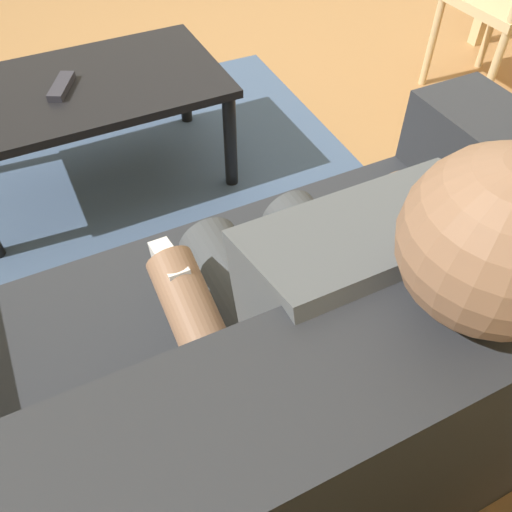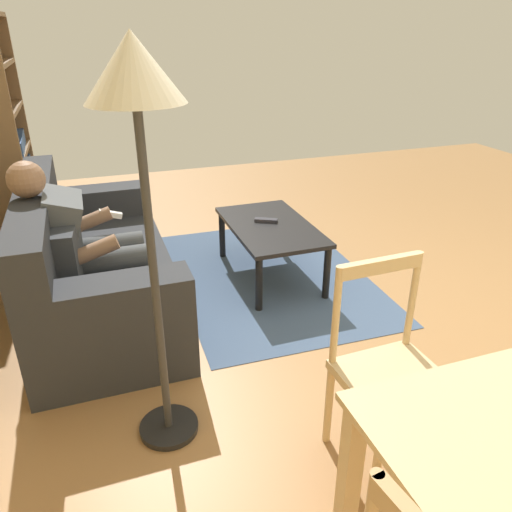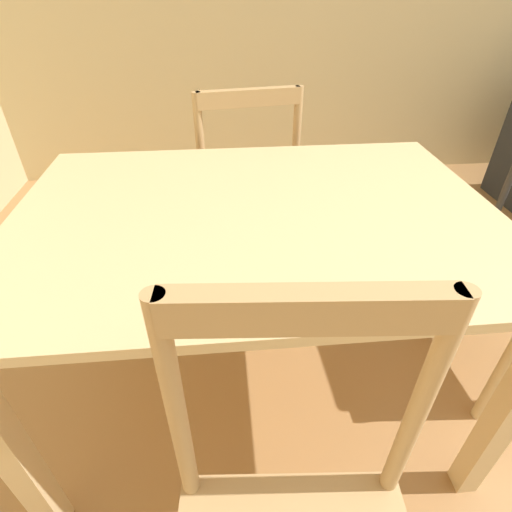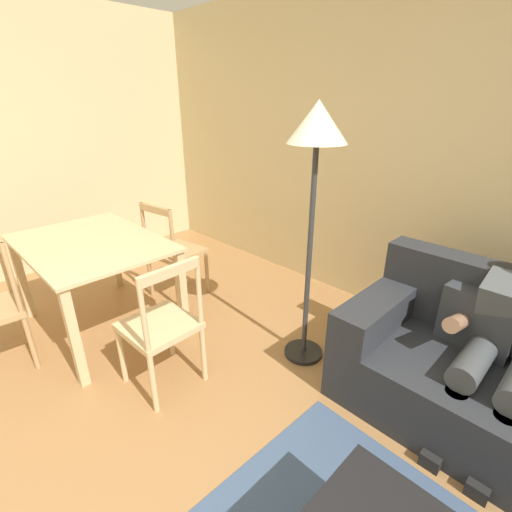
# 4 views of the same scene
# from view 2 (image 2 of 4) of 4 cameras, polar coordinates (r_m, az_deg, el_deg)

# --- Properties ---
(ground_plane) EXTENTS (8.61, 8.61, 0.00)m
(ground_plane) POSITION_cam_2_polar(r_m,az_deg,el_deg) (3.26, 17.07, -8.91)
(ground_plane) COLOR #9E7042
(couch) EXTENTS (1.86, 0.87, 0.87)m
(couch) POSITION_cam_2_polar(r_m,az_deg,el_deg) (3.41, -18.58, -1.36)
(couch) COLOR #282B30
(couch) RESTS_ON ground_plane
(person_lounging) EXTENTS (0.59, 0.92, 1.08)m
(person_lounging) POSITION_cam_2_polar(r_m,az_deg,el_deg) (3.21, -19.37, 1.50)
(person_lounging) COLOR #4C5156
(person_lounging) RESTS_ON ground_plane
(coffee_table) EXTENTS (0.99, 0.58, 0.42)m
(coffee_table) POSITION_cam_2_polar(r_m,az_deg,el_deg) (3.68, 1.67, 2.88)
(coffee_table) COLOR black
(coffee_table) RESTS_ON ground_plane
(tv_remote) EXTENTS (0.12, 0.17, 0.02)m
(tv_remote) POSITION_cam_2_polar(r_m,az_deg,el_deg) (3.71, 1.16, 4.16)
(tv_remote) COLOR #2D2D38
(tv_remote) RESTS_ON coffee_table
(bookshelf) EXTENTS (0.95, 0.36, 1.86)m
(bookshelf) POSITION_cam_2_polar(r_m,az_deg,el_deg) (4.94, -27.05, 10.08)
(bookshelf) COLOR brown
(bookshelf) RESTS_ON ground_plane
(dining_chair_facing_couch) EXTENTS (0.43, 0.43, 0.91)m
(dining_chair_facing_couch) POSITION_cam_2_polar(r_m,az_deg,el_deg) (2.19, 15.34, -13.13)
(dining_chair_facing_couch) COLOR #D1B27F
(dining_chair_facing_couch) RESTS_ON ground_plane
(area_rug) EXTENTS (2.03, 1.45, 0.01)m
(area_rug) POSITION_cam_2_polar(r_m,az_deg,el_deg) (3.83, 1.61, -2.17)
(area_rug) COLOR #3D5170
(area_rug) RESTS_ON ground_plane
(floor_lamp) EXTENTS (0.36, 0.36, 1.76)m
(floor_lamp) POSITION_cam_2_polar(r_m,az_deg,el_deg) (1.86, -13.51, 15.67)
(floor_lamp) COLOR black
(floor_lamp) RESTS_ON ground_plane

